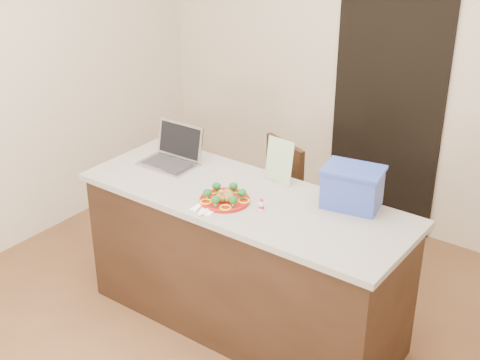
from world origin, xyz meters
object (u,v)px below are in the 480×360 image
Objects in this scene: laptop at (174,153)px; blue_box at (352,187)px; yogurt_bottle at (261,206)px; chair at (276,198)px; island at (244,261)px; napkin at (206,208)px; plate at (225,200)px.

laptop is 1.24m from blue_box.
yogurt_bottle is 0.18× the size of laptop.
yogurt_bottle is 0.07× the size of chair.
laptop is 0.39× the size of chair.
blue_box is (0.57, 0.26, 0.58)m from island.
island is 0.52m from yogurt_bottle.
laptop is at bearing 146.61° from napkin.
yogurt_bottle reaches higher than plate.
blue_box reaches higher than plate.
island is 0.53m from napkin.
plate is at bearing 74.56° from napkin.
napkin is 1.06m from chair.
napkin is 0.69m from laptop.
plate is at bearing -158.65° from blue_box.
plate is at bearing -169.42° from yogurt_bottle.
blue_box reaches higher than napkin.
yogurt_bottle is 0.87m from laptop.
napkin is 0.36× the size of blue_box.
chair is at bearing 117.66° from yogurt_bottle.
napkin is 0.14× the size of chair.
plate reaches higher than napkin.
napkin is 0.32m from yogurt_bottle.
napkin is at bearing -152.38° from blue_box.
napkin is at bearing -59.13° from chair.
napkin is 2.02× the size of yogurt_bottle.
laptop reaches higher than island.
island is 15.43× the size of napkin.
blue_box is at bearing 5.07° from laptop.
chair reaches higher than napkin.
yogurt_bottle is 0.99m from chair.
yogurt_bottle is at bearing -15.16° from laptop.
plate is at bearing -23.59° from laptop.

